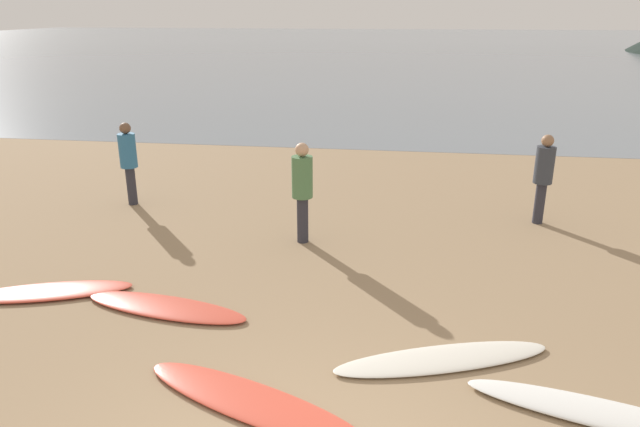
# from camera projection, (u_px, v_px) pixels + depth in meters

# --- Properties ---
(ground_plane) EXTENTS (120.00, 120.00, 0.20)m
(ground_plane) POSITION_uv_depth(u_px,v_px,m) (371.00, 178.00, 13.96)
(ground_plane) COLOR #997C5B
(ground_plane) RESTS_ON ground
(ocean_water) EXTENTS (140.00, 100.00, 0.01)m
(ocean_water) POSITION_uv_depth(u_px,v_px,m) (401.00, 45.00, 62.92)
(ocean_water) COLOR slate
(ocean_water) RESTS_ON ground
(surfboard_0) EXTENTS (2.32, 1.27, 0.07)m
(surfboard_0) POSITION_uv_depth(u_px,v_px,m) (48.00, 292.00, 8.07)
(surfboard_0) COLOR #D84C38
(surfboard_0) RESTS_ON ground
(surfboard_1) EXTENTS (2.37, 0.97, 0.07)m
(surfboard_1) POSITION_uv_depth(u_px,v_px,m) (166.00, 307.00, 7.66)
(surfboard_1) COLOR #D84C38
(surfboard_1) RESTS_ON ground
(surfboard_2) EXTENTS (2.62, 1.48, 0.07)m
(surfboard_2) POSITION_uv_depth(u_px,v_px,m) (252.00, 402.00, 5.81)
(surfboard_2) COLOR #D84C38
(surfboard_2) RESTS_ON ground
(surfboard_3) EXTENTS (2.55, 1.35, 0.07)m
(surfboard_3) POSITION_uv_depth(u_px,v_px,m) (443.00, 359.00, 6.53)
(surfboard_3) COLOR silver
(surfboard_3) RESTS_ON ground
(surfboard_4) EXTENTS (2.72, 1.16, 0.09)m
(surfboard_4) POSITION_uv_depth(u_px,v_px,m) (609.00, 415.00, 5.61)
(surfboard_4) COLOR white
(surfboard_4) RESTS_ON ground
(person_0) EXTENTS (0.34, 0.34, 1.70)m
(person_0) POSITION_uv_depth(u_px,v_px,m) (302.00, 185.00, 9.57)
(person_0) COLOR #2D2D38
(person_0) RESTS_ON ground
(person_1) EXTENTS (0.33, 0.33, 1.65)m
(person_1) POSITION_uv_depth(u_px,v_px,m) (128.00, 157.00, 11.47)
(person_1) COLOR #2D2D38
(person_1) RESTS_ON ground
(person_2) EXTENTS (0.33, 0.33, 1.64)m
(person_2) POSITION_uv_depth(u_px,v_px,m) (544.00, 172.00, 10.45)
(person_2) COLOR #2D2D38
(person_2) RESTS_ON ground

